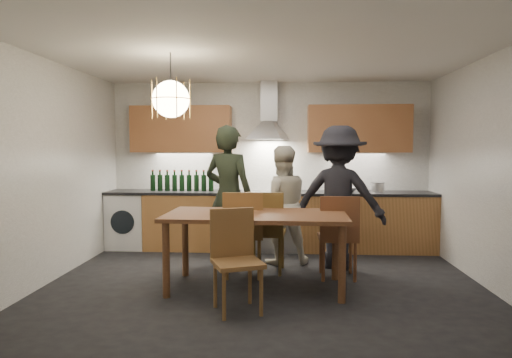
# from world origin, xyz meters

# --- Properties ---
(ground) EXTENTS (5.00, 5.00, 0.00)m
(ground) POSITION_xyz_m (0.00, 0.00, 0.00)
(ground) COLOR black
(ground) RESTS_ON ground
(room_shell) EXTENTS (5.02, 4.52, 2.61)m
(room_shell) POSITION_xyz_m (0.00, 0.00, 1.71)
(room_shell) COLOR white
(room_shell) RESTS_ON ground
(counter_run) EXTENTS (5.00, 0.62, 0.90)m
(counter_run) POSITION_xyz_m (0.02, 1.95, 0.45)
(counter_run) COLOR tan
(counter_run) RESTS_ON ground
(range_stove) EXTENTS (0.90, 0.60, 0.92)m
(range_stove) POSITION_xyz_m (0.00, 1.94, 0.44)
(range_stove) COLOR silver
(range_stove) RESTS_ON ground
(wall_fixtures) EXTENTS (4.30, 0.54, 1.10)m
(wall_fixtures) POSITION_xyz_m (0.00, 2.07, 1.87)
(wall_fixtures) COLOR #B97747
(wall_fixtures) RESTS_ON ground
(pendant_lamp) EXTENTS (0.43, 0.43, 0.70)m
(pendant_lamp) POSITION_xyz_m (-1.00, -0.10, 2.10)
(pendant_lamp) COLOR black
(pendant_lamp) RESTS_ON ground
(dining_table) EXTENTS (2.03, 1.06, 0.84)m
(dining_table) POSITION_xyz_m (-0.08, -0.01, 0.75)
(dining_table) COLOR brown
(dining_table) RESTS_ON ground
(chair_back_left) EXTENTS (0.49, 0.49, 1.05)m
(chair_back_left) POSITION_xyz_m (-0.26, 0.38, 0.60)
(chair_back_left) COLOR brown
(chair_back_left) RESTS_ON ground
(chair_back_mid) EXTENTS (0.50, 0.50, 1.03)m
(chair_back_mid) POSITION_xyz_m (0.00, 0.59, 0.59)
(chair_back_mid) COLOR brown
(chair_back_mid) RESTS_ON ground
(chair_back_right) EXTENTS (0.46, 0.46, 1.01)m
(chair_back_right) POSITION_xyz_m (0.88, 0.38, 0.58)
(chair_back_right) COLOR brown
(chair_back_right) RESTS_ON ground
(chair_front) EXTENTS (0.57, 0.57, 0.98)m
(chair_front) POSITION_xyz_m (-0.25, -0.67, 0.56)
(chair_front) COLOR brown
(chair_front) RESTS_ON ground
(person_left) EXTENTS (0.80, 0.66, 1.87)m
(person_left) POSITION_xyz_m (-0.51, 0.98, 0.93)
(person_left) COLOR black
(person_left) RESTS_ON ground
(person_mid) EXTENTS (0.88, 0.74, 1.60)m
(person_mid) POSITION_xyz_m (0.19, 1.13, 0.80)
(person_mid) COLOR beige
(person_mid) RESTS_ON ground
(person_right) EXTENTS (1.34, 0.99, 1.86)m
(person_right) POSITION_xyz_m (0.95, 0.95, 0.93)
(person_right) COLOR black
(person_right) RESTS_ON ground
(mixing_bowl) EXTENTS (0.39, 0.39, 0.08)m
(mixing_bowl) POSITION_xyz_m (1.18, 1.94, 0.94)
(mixing_bowl) COLOR #B7B6BA
(mixing_bowl) RESTS_ON counter_run
(stock_pot) EXTENTS (0.21, 0.21, 0.14)m
(stock_pot) POSITION_xyz_m (1.66, 1.99, 0.97)
(stock_pot) COLOR silver
(stock_pot) RESTS_ON counter_run
(wine_bottles) EXTENTS (1.00, 0.08, 0.32)m
(wine_bottles) POSITION_xyz_m (-1.35, 1.96, 1.06)
(wine_bottles) COLOR black
(wine_bottles) RESTS_ON counter_run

